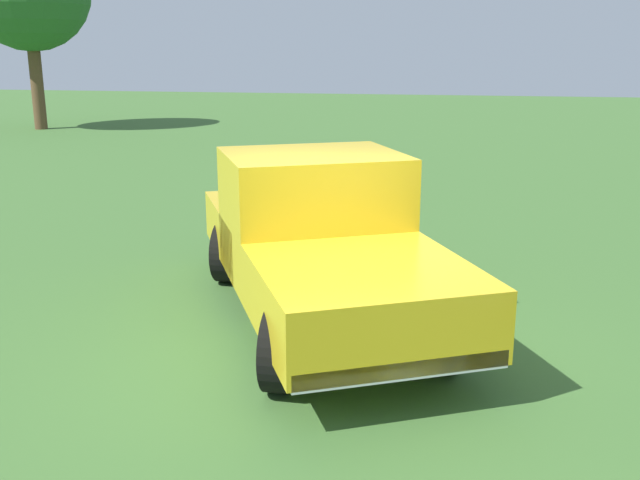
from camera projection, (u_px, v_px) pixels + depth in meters
name	position (u px, v px, depth m)	size (l,w,h in m)	color
ground_plane	(339.00, 356.00, 7.10)	(80.00, 80.00, 0.00)	#3D662D
pickup_truck	(317.00, 234.00, 7.99)	(5.31, 3.93, 1.81)	black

